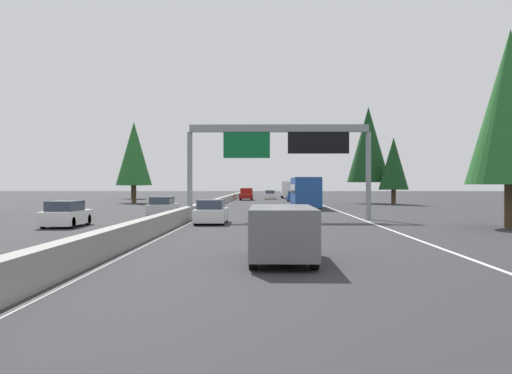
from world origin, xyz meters
TOP-DOWN VIEW (x-y plane):
  - ground_plane at (60.00, 0.00)m, footprint 320.00×320.00m
  - median_barrier at (80.00, 0.30)m, footprint 180.00×0.56m
  - shoulder_stripe_right at (70.00, -11.52)m, footprint 160.00×0.16m
  - shoulder_stripe_median at (70.00, -0.25)m, footprint 160.00×0.16m
  - sign_gantry_overhead at (36.89, -6.03)m, footprint 0.50×12.68m
  - minivan_near_right at (14.60, -5.51)m, footprint 5.00×1.95m
  - sedan_distant_a at (32.30, -1.63)m, footprint 4.40×1.80m
  - bus_far_left at (56.37, -8.91)m, footprint 11.50×2.55m
  - sedan_far_right at (80.55, -8.81)m, footprint 4.40×1.80m
  - pickup_far_center at (88.06, -1.83)m, footprint 5.60×2.00m
  - box_truck_near_center at (100.88, -8.79)m, footprint 8.50×2.40m
  - sedan_mid_left at (94.37, -5.55)m, footprint 4.40×1.80m
  - oncoming_near at (29.48, 6.36)m, footprint 4.40×1.80m
  - oncoming_far at (40.87, 2.91)m, footprint 4.40×1.80m
  - conifer_right_near at (28.77, -18.35)m, footprint 4.80×4.80m
  - conifer_right_mid at (71.61, -18.01)m, footprint 5.43×5.43m
  - conifer_right_far at (67.93, -20.42)m, footprint 3.59×3.59m
  - conifer_left_mid at (72.52, 12.30)m, footprint 4.66×4.66m
  - conifer_left_far at (96.30, 17.91)m, footprint 4.56×4.56m

SIDE VIEW (x-z plane):
  - ground_plane at x=60.00m, z-range 0.00..0.00m
  - shoulder_stripe_right at x=70.00m, z-range 0.00..0.01m
  - shoulder_stripe_median at x=70.00m, z-range 0.00..0.01m
  - median_barrier at x=80.00m, z-range 0.00..0.90m
  - sedan_distant_a at x=32.30m, z-range -0.05..1.42m
  - sedan_far_right at x=80.55m, z-range -0.05..1.42m
  - sedan_mid_left at x=94.37m, z-range -0.05..1.42m
  - oncoming_near at x=29.48m, z-range -0.05..1.42m
  - oncoming_far at x=40.87m, z-range -0.05..1.42m
  - pickup_far_center at x=88.06m, z-range -0.02..1.84m
  - minivan_near_right at x=14.60m, z-range 0.11..1.80m
  - box_truck_near_center at x=100.88m, z-range 0.14..3.09m
  - bus_far_left at x=56.37m, z-range 0.17..3.27m
  - conifer_right_far at x=67.93m, z-range 0.87..9.04m
  - sign_gantry_overhead at x=36.89m, z-range 1.93..8.45m
  - conifer_left_far at x=96.30m, z-range 1.11..11.48m
  - conifer_left_mid at x=72.52m, z-range 1.14..11.73m
  - conifer_right_near at x=28.77m, z-range 1.17..12.08m
  - conifer_right_mid at x=71.61m, z-range 1.33..13.67m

